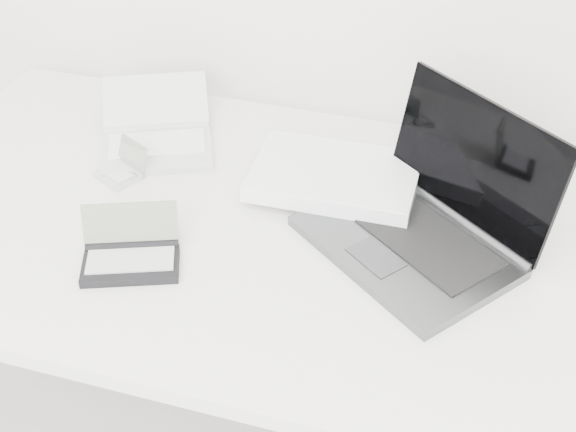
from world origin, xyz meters
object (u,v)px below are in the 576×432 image
(palmtop_charcoal, at_px, (131,255))
(netbook_open_white, at_px, (157,136))
(laptop_large, at_px, (383,200))
(desk, at_px, (310,252))

(palmtop_charcoal, bearing_deg, netbook_open_white, 86.22)
(palmtop_charcoal, bearing_deg, laptop_large, 11.50)
(netbook_open_white, relative_size, palmtop_charcoal, 1.78)
(laptop_large, bearing_deg, palmtop_charcoal, -110.12)
(netbook_open_white, bearing_deg, laptop_large, -36.45)
(netbook_open_white, distance_m, palmtop_charcoal, 0.37)
(laptop_large, distance_m, netbook_open_white, 0.50)
(netbook_open_white, bearing_deg, palmtop_charcoal, -96.75)
(desk, bearing_deg, palmtop_charcoal, -148.45)
(laptop_large, bearing_deg, desk, -107.70)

